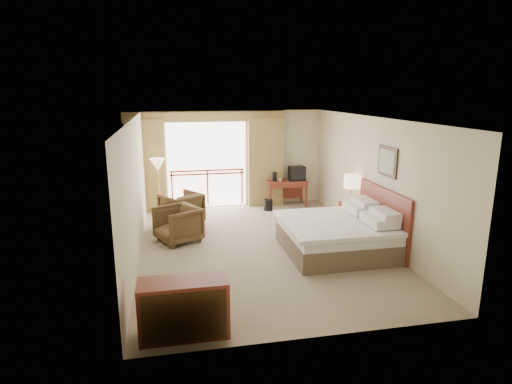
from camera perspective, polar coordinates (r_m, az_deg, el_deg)
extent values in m
plane|color=gray|center=(9.18, 0.64, -7.29)|extent=(7.00, 7.00, 0.00)
plane|color=white|center=(8.60, 0.69, 9.78)|extent=(7.00, 7.00, 0.00)
plane|color=beige|center=(12.18, -2.82, 4.44)|extent=(5.00, 0.00, 5.00)
plane|color=beige|center=(5.55, 8.37, -6.70)|extent=(5.00, 0.00, 5.00)
plane|color=beige|center=(8.63, -15.78, 0.21)|extent=(0.00, 7.00, 7.00)
plane|color=beige|center=(9.63, 15.38, 1.57)|extent=(0.00, 7.00, 7.00)
plane|color=white|center=(12.09, -6.56, 3.58)|extent=(2.40, 0.00, 2.40)
cube|color=#AB210E|center=(12.11, -6.52, 2.40)|extent=(2.09, 0.03, 0.04)
cube|color=#AB210E|center=(12.10, -6.53, 2.87)|extent=(2.09, 0.03, 0.04)
cube|color=#AB210E|center=(12.15, -11.12, 0.34)|extent=(0.04, 0.03, 1.00)
cube|color=#AB210E|center=(12.20, -6.47, 0.56)|extent=(0.04, 0.03, 1.00)
cube|color=#AB210E|center=(12.32, -1.88, 0.77)|extent=(0.04, 0.03, 1.00)
cube|color=olive|center=(11.93, -14.44, 3.36)|extent=(1.00, 0.26, 2.50)
cube|color=olive|center=(12.20, 1.25, 4.00)|extent=(1.00, 0.26, 2.50)
cube|color=olive|center=(11.84, -6.69, 9.96)|extent=(4.40, 0.22, 0.28)
cube|color=silver|center=(12.30, 3.22, 9.22)|extent=(0.50, 0.04, 0.50)
cube|color=brown|center=(8.98, 10.61, -6.65)|extent=(2.05, 2.00, 0.40)
cube|color=white|center=(8.88, 10.70, -4.83)|extent=(2.01, 1.96, 0.22)
cube|color=white|center=(8.83, 10.43, -4.05)|extent=(2.09, 2.06, 0.08)
cube|color=white|center=(8.70, 16.17, -3.59)|extent=(0.50, 0.75, 0.18)
cube|color=white|center=(9.47, 13.68, -2.06)|extent=(0.50, 0.75, 0.18)
cube|color=white|center=(8.73, 16.98, -2.78)|extent=(0.40, 0.70, 0.14)
cube|color=white|center=(9.50, 14.43, -1.32)|extent=(0.40, 0.70, 0.14)
cube|color=maroon|center=(9.26, 16.55, -3.44)|extent=(0.06, 2.10, 1.30)
cube|color=black|center=(9.00, 17.14, 3.90)|extent=(0.03, 0.72, 0.60)
cube|color=silver|center=(9.00, 17.03, 3.90)|extent=(0.01, 0.60, 0.48)
cube|color=maroon|center=(10.38, 12.55, -3.26)|extent=(0.48, 0.56, 0.65)
cylinder|color=tan|center=(10.33, 12.54, -1.23)|extent=(0.15, 0.15, 0.04)
cylinder|color=tan|center=(10.28, 12.59, -0.16)|extent=(0.03, 0.03, 0.40)
cylinder|color=#FFE5B2|center=(10.22, 12.68, 1.41)|extent=(0.38, 0.38, 0.31)
cube|color=black|center=(10.13, 12.73, -1.56)|extent=(0.21, 0.18, 0.08)
cube|color=maroon|center=(12.15, 4.09, 1.43)|extent=(1.15, 0.56, 0.05)
cube|color=maroon|center=(11.88, 1.92, -0.67)|extent=(0.06, 0.06, 0.71)
cube|color=maroon|center=(12.16, 6.76, -0.43)|extent=(0.06, 0.06, 0.71)
cube|color=maroon|center=(12.33, 1.40, -0.14)|extent=(0.06, 0.06, 0.71)
cube|color=maroon|center=(12.61, 6.08, 0.08)|extent=(0.06, 0.06, 0.71)
cube|color=maroon|center=(12.44, 3.77, 0.32)|extent=(1.06, 0.03, 0.53)
cube|color=maroon|center=(11.93, 4.41, 0.83)|extent=(1.06, 0.03, 0.12)
cube|color=black|center=(12.19, 5.47, 2.49)|extent=(0.44, 0.34, 0.40)
cube|color=black|center=(12.03, 5.70, 2.34)|extent=(0.40, 0.02, 0.32)
cylinder|color=black|center=(12.03, 2.50, 2.06)|extent=(0.13, 0.13, 0.26)
cylinder|color=white|center=(12.04, 3.24, 1.65)|extent=(0.08, 0.08, 0.09)
cylinder|color=black|center=(11.85, 1.63, -1.72)|extent=(0.30, 0.30, 0.31)
imported|color=#412E1A|center=(10.83, -9.85, -4.23)|extent=(1.19, 1.20, 0.80)
imported|color=#412E1A|center=(9.64, -10.27, -6.48)|extent=(1.15, 1.14, 0.78)
cylinder|color=black|center=(10.27, -11.34, -1.93)|extent=(0.54, 0.54, 0.04)
cylinder|color=black|center=(10.35, -11.27, -3.44)|extent=(0.07, 0.07, 0.54)
cylinder|color=black|center=(10.43, -11.20, -4.86)|extent=(0.39, 0.39, 0.03)
imported|color=white|center=(10.26, -11.35, -1.81)|extent=(0.15, 0.21, 0.02)
cylinder|color=tan|center=(11.61, -12.63, -3.08)|extent=(0.25, 0.25, 0.03)
cylinder|color=tan|center=(11.45, -12.80, 0.07)|extent=(0.03, 0.03, 1.34)
cone|color=#FFE5B2|center=(11.31, -12.99, 3.60)|extent=(0.39, 0.39, 0.31)
cube|color=maroon|center=(6.03, -9.60, -15.00)|extent=(1.19, 0.50, 0.79)
cube|color=black|center=(5.81, -9.50, -16.15)|extent=(1.09, 0.02, 0.69)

